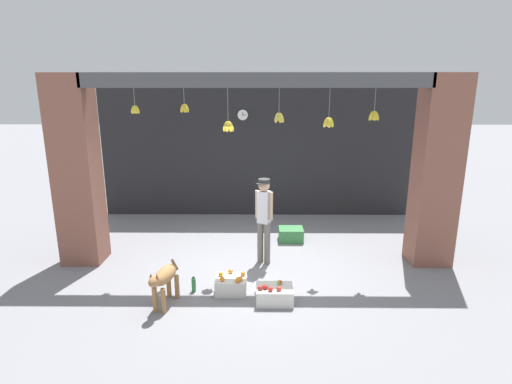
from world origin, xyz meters
TOP-DOWN VIEW (x-y plane):
  - ground_plane at (0.00, 0.00)m, footprint 60.00×60.00m
  - shop_back_wall at (0.00, 3.18)m, footprint 7.63×0.12m
  - shop_pillar_left at (-3.17, 0.30)m, footprint 0.70×0.60m
  - shop_pillar_right at (3.17, 0.30)m, footprint 0.70×0.60m
  - storefront_awning at (-0.00, 0.12)m, footprint 5.73×0.27m
  - dog at (-1.31, -1.32)m, footprint 0.36×0.82m
  - shopkeeper at (0.14, 0.20)m, footprint 0.31×0.30m
  - fruit_crate_oranges at (-0.38, -0.90)m, footprint 0.48×0.42m
  - fruit_crate_apples at (0.29, -1.19)m, footprint 0.55×0.41m
  - produce_box_green at (0.73, 1.32)m, footprint 0.50×0.42m
  - water_bottle at (-0.97, -0.88)m, footprint 0.07×0.07m
  - wall_clock at (-0.34, 3.10)m, footprint 0.26×0.03m

SIDE VIEW (x-z plane):
  - ground_plane at x=0.00m, z-range 0.00..0.00m
  - water_bottle at x=-0.97m, z-range -0.01..0.24m
  - fruit_crate_apples at x=0.29m, z-range -0.03..0.28m
  - fruit_crate_oranges at x=-0.38m, z-range -0.03..0.29m
  - produce_box_green at x=0.73m, z-range 0.00..0.27m
  - dog at x=-1.31m, z-range 0.11..0.75m
  - shopkeeper at x=0.14m, z-range 0.13..1.71m
  - shop_back_wall at x=0.00m, z-range 0.00..3.36m
  - shop_pillar_left at x=-3.17m, z-range 0.00..3.36m
  - shop_pillar_right at x=3.17m, z-range 0.00..3.36m
  - wall_clock at x=-0.34m, z-range 2.37..2.63m
  - storefront_awning at x=0.00m, z-range 2.72..3.68m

